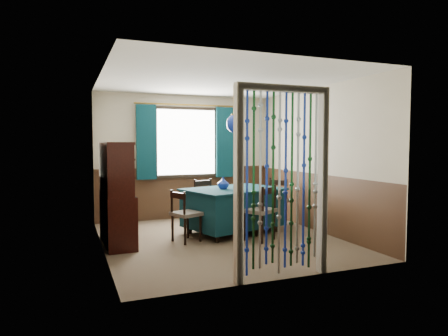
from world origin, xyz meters
name	(u,v)px	position (x,y,z in m)	size (l,w,h in m)	color
floor	(221,239)	(0.00, 0.00, 0.00)	(4.00, 4.00, 0.00)	brown
ceiling	(221,81)	(0.00, 0.00, 2.50)	(4.00, 4.00, 0.00)	silver
wall_back	(186,157)	(0.00, 2.00, 1.25)	(3.60, 3.60, 0.00)	#BDB39A
wall_front	(285,169)	(0.00, -2.00, 1.25)	(3.60, 3.60, 0.00)	#BDB39A
wall_left	(102,163)	(-1.80, 0.00, 1.25)	(4.00, 4.00, 0.00)	#BDB39A
wall_right	(317,159)	(1.80, 0.00, 1.25)	(4.00, 4.00, 0.00)	#BDB39A
wainscot_back	(186,194)	(0.00, 1.99, 0.50)	(3.60, 3.60, 0.00)	#412818
wainscot_front	(284,235)	(0.00, -1.99, 0.50)	(3.60, 3.60, 0.00)	#412818
wainscot_left	(104,216)	(-1.79, 0.00, 0.50)	(4.00, 4.00, 0.00)	#412818
wainscot_right	(316,202)	(1.79, 0.00, 0.50)	(4.00, 4.00, 0.00)	#412818
window	(186,142)	(0.00, 1.95, 1.55)	(1.32, 0.12, 1.42)	black
doorway	(282,186)	(0.00, -1.94, 1.05)	(1.16, 0.12, 2.18)	silver
dining_table	(233,207)	(0.37, 0.37, 0.44)	(1.82, 1.49, 0.76)	#0A2D36
chair_near	(261,211)	(0.56, -0.29, 0.47)	(0.58, 0.58, 0.88)	black
chair_far	(207,201)	(0.13, 1.03, 0.46)	(0.52, 0.51, 0.87)	black
chair_left	(185,214)	(-0.57, 0.06, 0.43)	(0.50, 0.51, 0.81)	black
chair_right	(274,201)	(1.31, 0.65, 0.46)	(0.57, 0.58, 0.87)	black
sideboard	(117,208)	(-1.57, 0.31, 0.55)	(0.44, 1.19, 1.55)	black
pendant_lamp	(233,124)	(0.37, 0.37, 1.86)	(0.24, 0.24, 0.79)	olive
vase_table	(223,184)	(0.18, 0.36, 0.85)	(0.18, 0.18, 0.18)	navy
bowl_shelf	(121,174)	(-1.52, 0.14, 1.09)	(0.21, 0.21, 0.05)	beige
vase_sideboard	(118,185)	(-1.52, 0.54, 0.87)	(0.19, 0.19, 0.20)	beige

